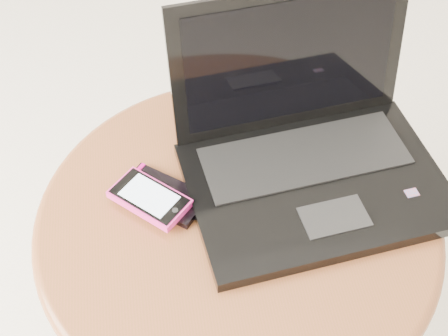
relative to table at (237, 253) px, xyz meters
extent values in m
plane|color=beige|center=(-0.07, 0.10, -0.36)|extent=(4.00, 4.00, 0.00)
cylinder|color=#582912|center=(0.00, 0.00, -0.13)|extent=(0.09, 0.09, 0.41)
cylinder|color=brown|center=(0.00, 0.00, 0.09)|extent=(0.55, 0.55, 0.03)
torus|color=brown|center=(0.00, 0.00, 0.09)|extent=(0.58, 0.58, 0.03)
cube|color=black|center=(0.12, 0.03, 0.11)|extent=(0.39, 0.30, 0.02)
cube|color=black|center=(0.11, 0.08, 0.12)|extent=(0.32, 0.15, 0.00)
cube|color=black|center=(0.13, -0.04, 0.12)|extent=(0.10, 0.07, 0.00)
cube|color=red|center=(0.25, -0.02, 0.12)|extent=(0.02, 0.02, 0.00)
cube|color=black|center=(0.10, 0.17, 0.23)|extent=(0.36, 0.08, 0.22)
cube|color=black|center=(0.10, 0.17, 0.23)|extent=(0.32, 0.07, 0.19)
cube|color=black|center=(-0.10, 0.05, 0.10)|extent=(0.14, 0.13, 0.01)
cube|color=#C30873|center=(-0.15, 0.08, 0.11)|extent=(0.05, 0.05, 0.00)
cube|color=#DA2584|center=(-0.12, 0.03, 0.12)|extent=(0.12, 0.12, 0.01)
cube|color=black|center=(-0.12, 0.03, 0.12)|extent=(0.11, 0.11, 0.00)
cube|color=silver|center=(-0.12, 0.03, 0.12)|extent=(0.09, 0.09, 0.00)
cylinder|color=black|center=(-0.09, 0.00, 0.12)|extent=(0.01, 0.01, 0.00)
camera|label=1|loc=(-0.10, -0.53, 0.81)|focal=50.29mm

